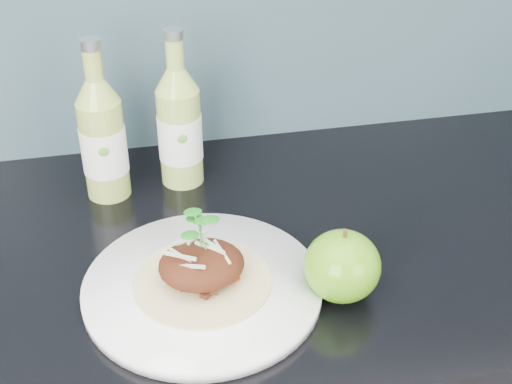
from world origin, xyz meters
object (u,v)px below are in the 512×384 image
cider_bottle_right (180,127)px  green_apple (342,266)px  dinner_plate (203,287)px  cider_bottle_left (103,139)px

cider_bottle_right → green_apple: bearing=-77.8°
dinner_plate → cider_bottle_left: (-0.11, 0.25, 0.08)m
dinner_plate → cider_bottle_right: 0.28m
dinner_plate → cider_bottle_left: size_ratio=1.57×
cider_bottle_left → dinner_plate: bearing=-77.2°
cider_bottle_right → dinner_plate: bearing=-106.9°
dinner_plate → cider_bottle_right: cider_bottle_right is taller
green_apple → cider_bottle_right: 0.35m
green_apple → cider_bottle_right: cider_bottle_right is taller
green_apple → cider_bottle_right: (-0.16, 0.30, 0.05)m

